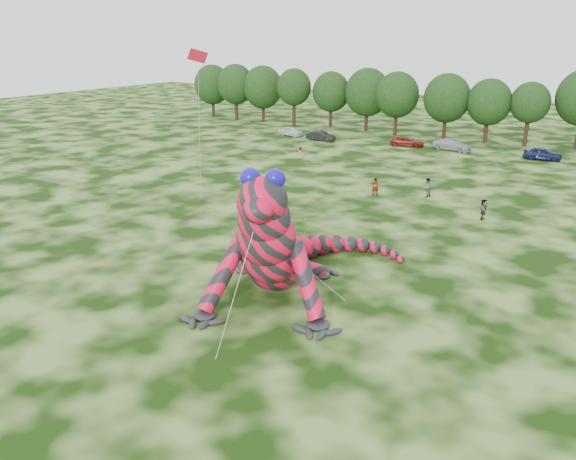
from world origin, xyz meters
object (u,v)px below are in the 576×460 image
(tree_4, at_px, (331,100))
(spectator_0, at_px, (375,187))
(tree_5, at_px, (367,100))
(spectator_5, at_px, (484,209))
(tree_3, at_px, (294,97))
(car_4, at_px, (542,154))
(car_1, at_px, (321,136))
(tree_1, at_px, (236,92))
(tree_8, at_px, (488,111))
(tree_6, at_px, (397,104))
(tree_9, at_px, (529,114))
(tree_2, at_px, (263,94))
(car_3, at_px, (452,145))
(flying_kite, at_px, (198,67))
(spectator_4, at_px, (300,153))
(spectator_1, at_px, (427,188))
(tree_7, at_px, (446,107))
(tree_0, at_px, (213,91))
(inflatable_gecko, at_px, (278,221))
(car_0, at_px, (291,131))
(car_2, at_px, (407,141))

(tree_4, relative_size, spectator_0, 5.08)
(tree_5, relative_size, spectator_5, 5.65)
(tree_3, bearing_deg, car_4, -11.92)
(car_1, distance_m, car_4, 29.64)
(tree_1, relative_size, tree_3, 1.04)
(tree_8, bearing_deg, tree_6, -178.71)
(tree_9, distance_m, spectator_0, 35.64)
(tree_6, xyz_separation_m, car_1, (-7.56, -10.05, -4.04))
(tree_2, bearing_deg, tree_4, -0.21)
(tree_3, height_order, spectator_0, tree_3)
(tree_2, distance_m, car_4, 48.73)
(tree_2, relative_size, car_3, 1.86)
(tree_4, bearing_deg, car_1, -69.45)
(flying_kite, distance_m, spectator_4, 27.74)
(spectator_1, bearing_deg, car_1, -112.59)
(tree_7, height_order, tree_9, tree_7)
(car_1, height_order, spectator_4, spectator_4)
(tree_0, relative_size, tree_5, 0.97)
(inflatable_gecko, xyz_separation_m, car_0, (-26.66, 46.89, -3.37))
(tree_5, xyz_separation_m, tree_8, (18.91, -1.45, -0.43))
(flying_kite, bearing_deg, tree_4, 105.05)
(tree_2, xyz_separation_m, car_1, (17.90, -12.13, -4.12))
(tree_1, distance_m, spectator_4, 36.60)
(tree_9, bearing_deg, inflatable_gecko, -95.43)
(tree_1, xyz_separation_m, spectator_5, (51.99, -37.44, -4.04))
(tree_2, relative_size, spectator_0, 5.41)
(tree_5, bearing_deg, spectator_5, -54.72)
(spectator_0, distance_m, spectator_4, 18.13)
(tree_8, distance_m, tree_9, 5.30)
(car_4, distance_m, spectator_4, 29.69)
(spectator_5, relative_size, spectator_0, 0.97)
(car_1, bearing_deg, tree_0, 67.69)
(car_2, relative_size, spectator_5, 2.70)
(tree_4, height_order, tree_8, tree_4)
(tree_2, xyz_separation_m, tree_9, (44.08, -1.42, -0.48))
(tree_5, xyz_separation_m, spectator_4, (1.85, -24.66, -4.12))
(tree_1, distance_m, car_3, 42.77)
(tree_0, bearing_deg, tree_6, -3.94)
(inflatable_gecko, bearing_deg, car_2, 79.27)
(car_4, relative_size, spectator_0, 2.50)
(spectator_0, bearing_deg, tree_4, -84.91)
(tree_0, relative_size, tree_2, 0.99)
(tree_2, distance_m, car_2, 31.97)
(inflatable_gecko, relative_size, spectator_1, 8.88)
(tree_9, distance_m, car_1, 28.52)
(spectator_1, height_order, spectator_4, spectator_1)
(tree_5, height_order, tree_8, tree_5)
(flying_kite, height_order, car_4, flying_kite)
(inflatable_gecko, distance_m, tree_8, 55.89)
(tree_2, height_order, spectator_0, tree_2)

